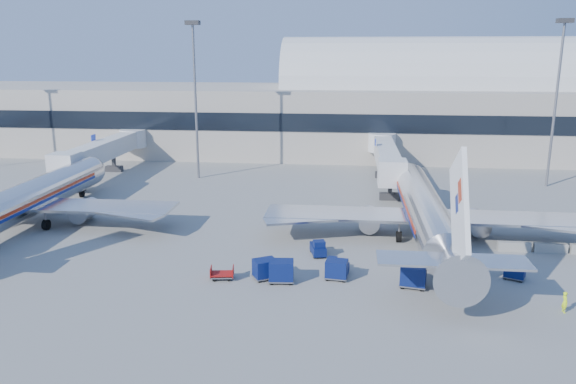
# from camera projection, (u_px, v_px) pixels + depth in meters

# --- Properties ---
(ground) EXTENTS (260.00, 260.00, 0.00)m
(ground) POSITION_uv_depth(u_px,v_px,m) (322.00, 251.00, 52.99)
(ground) COLOR gray
(ground) RESTS_ON ground
(terminal) EXTENTS (170.00, 28.15, 21.00)m
(terminal) POSITION_uv_depth(u_px,v_px,m) (266.00, 110.00, 106.57)
(terminal) COLOR #B2AA9E
(terminal) RESTS_ON ground
(airliner_main) EXTENTS (32.00, 37.26, 12.07)m
(airliner_main) POSITION_uv_depth(u_px,v_px,m) (426.00, 212.00, 55.58)
(airliner_main) COLOR silver
(airliner_main) RESTS_ON ground
(airliner_mid) EXTENTS (32.00, 37.26, 12.07)m
(airliner_mid) POSITION_uv_depth(u_px,v_px,m) (26.00, 200.00, 59.98)
(airliner_mid) COLOR silver
(airliner_mid) RESTS_ON ground
(jetbridge_near) EXTENTS (4.40, 27.50, 6.25)m
(jetbridge_near) POSITION_uv_depth(u_px,v_px,m) (386.00, 154.00, 80.96)
(jetbridge_near) COLOR silver
(jetbridge_near) RESTS_ON ground
(jetbridge_mid) EXTENTS (4.40, 27.50, 6.25)m
(jetbridge_mid) POSITION_uv_depth(u_px,v_px,m) (107.00, 149.00, 85.36)
(jetbridge_mid) COLOR silver
(jetbridge_mid) RESTS_ON ground
(mast_west) EXTENTS (2.00, 1.20, 22.60)m
(mast_west) POSITION_uv_depth(u_px,v_px,m) (195.00, 77.00, 80.44)
(mast_west) COLOR slate
(mast_west) RESTS_ON ground
(mast_east) EXTENTS (2.00, 1.20, 22.60)m
(mast_east) POSITION_uv_depth(u_px,v_px,m) (558.00, 79.00, 75.20)
(mast_east) COLOR slate
(mast_east) RESTS_ON ground
(barrier_near) EXTENTS (3.00, 0.55, 0.90)m
(barrier_near) POSITION_uv_depth(u_px,v_px,m) (514.00, 247.00, 52.93)
(barrier_near) COLOR #9E9E96
(barrier_near) RESTS_ON ground
(barrier_mid) EXTENTS (3.00, 0.55, 0.90)m
(barrier_mid) POSITION_uv_depth(u_px,v_px,m) (550.00, 248.00, 52.58)
(barrier_mid) COLOR #9E9E96
(barrier_mid) RESTS_ON ground
(tug_lead) EXTENTS (2.09, 1.19, 1.31)m
(tug_lead) POSITION_uv_depth(u_px,v_px,m) (336.00, 266.00, 47.79)
(tug_lead) COLOR #0A164B
(tug_lead) RESTS_ON ground
(tug_right) EXTENTS (2.28, 2.31, 1.41)m
(tug_right) POSITION_uv_depth(u_px,v_px,m) (457.00, 272.00, 46.29)
(tug_right) COLOR #0A164B
(tug_right) RESTS_ON ground
(tug_left) EXTENTS (1.73, 2.59, 1.55)m
(tug_left) POSITION_uv_depth(u_px,v_px,m) (318.00, 248.00, 51.80)
(tug_left) COLOR #0A164B
(tug_left) RESTS_ON ground
(cart_train_a) EXTENTS (2.04, 1.66, 1.64)m
(cart_train_a) POSITION_uv_depth(u_px,v_px,m) (337.00, 269.00, 46.31)
(cart_train_a) COLOR #0A164B
(cart_train_a) RESTS_ON ground
(cart_train_b) EXTENTS (2.18, 1.73, 1.82)m
(cart_train_b) POSITION_uv_depth(u_px,v_px,m) (281.00, 271.00, 45.69)
(cart_train_b) COLOR #0A164B
(cart_train_b) RESTS_ON ground
(cart_train_c) EXTENTS (2.38, 2.22, 1.69)m
(cart_train_c) POSITION_uv_depth(u_px,v_px,m) (265.00, 269.00, 46.37)
(cart_train_c) COLOR #0A164B
(cart_train_c) RESTS_ON ground
(cart_solo_near) EXTENTS (2.36, 1.97, 1.84)m
(cart_solo_near) POSITION_uv_depth(u_px,v_px,m) (413.00, 276.00, 44.69)
(cart_solo_near) COLOR #0A164B
(cart_solo_near) RESTS_ON ground
(cart_solo_far) EXTENTS (2.04, 1.85, 1.46)m
(cart_solo_far) POSITION_uv_depth(u_px,v_px,m) (515.00, 270.00, 46.36)
(cart_solo_far) COLOR #0A164B
(cart_solo_far) RESTS_ON ground
(cart_open_red) EXTENTS (2.09, 1.61, 0.51)m
(cart_open_red) POSITION_uv_depth(u_px,v_px,m) (222.00, 275.00, 46.45)
(cart_open_red) COLOR slate
(cart_open_red) RESTS_ON ground
(ramp_worker) EXTENTS (0.45, 0.62, 1.59)m
(ramp_worker) POSITION_uv_depth(u_px,v_px,m) (565.00, 302.00, 40.40)
(ramp_worker) COLOR #B2DE17
(ramp_worker) RESTS_ON ground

